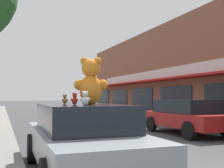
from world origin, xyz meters
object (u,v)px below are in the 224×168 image
Objects in this scene: parked_car_far_center at (186,115)px; teddy_bear_brown at (65,99)px; teddy_bear_white at (85,98)px; teddy_bear_cream at (94,96)px; teddy_bear_black at (88,97)px; plush_art_car at (83,137)px; teddy_bear_green at (86,99)px; teddy_bear_red at (75,99)px; teddy_bear_giant at (91,82)px.

teddy_bear_brown is at bearing -147.71° from parked_car_far_center.
teddy_bear_white is 1.44m from teddy_bear_cream.
plush_art_car is at bearing 28.13° from teddy_bear_black.
parked_car_far_center is at bearing -155.21° from teddy_bear_green.
parked_car_far_center is (6.13, 3.88, -0.75)m from teddy_bear_brown.
teddy_bear_red is at bearing -71.02° from teddy_bear_white.
teddy_bear_green is at bearing -103.20° from teddy_bear_brown.
teddy_bear_green is (0.24, 1.20, -0.38)m from teddy_bear_giant.
teddy_bear_cream reaches higher than teddy_bear_green.
parked_car_far_center is (5.40, 3.79, -0.82)m from teddy_bear_cream.
teddy_bear_cream reaches higher than teddy_bear_brown.
teddy_bear_white is at bearing 50.65° from teddy_bear_cream.
teddy_bear_black is 1.40× the size of teddy_bear_brown.
teddy_bear_giant is at bearing -103.86° from teddy_bear_white.
teddy_bear_brown is (-0.25, 0.63, 0.78)m from plush_art_car.
teddy_bear_white is at bearing 76.14° from teddy_bear_red.
parked_car_far_center is (5.49, 3.58, -0.79)m from teddy_bear_black.
teddy_bear_green is at bearing -92.55° from teddy_bear_white.
teddy_bear_red is at bearing -143.46° from parked_car_far_center.
teddy_bear_brown is 0.62m from teddy_bear_red.
teddy_bear_white is 1.79m from teddy_bear_green.
teddy_bear_black is at bearing 85.11° from teddy_bear_green.
teddy_bear_giant reaches higher than teddy_bear_cream.
plush_art_car is 21.56× the size of teddy_bear_green.
plush_art_car is 17.27× the size of teddy_bear_white.
teddy_bear_red is (-0.57, -0.91, -0.03)m from teddy_bear_black.
plush_art_car is 1.03m from teddy_bear_brown.
plush_art_car is 1.16m from teddy_bear_giant.
teddy_bear_giant is at bearing 71.84° from teddy_bear_green.
teddy_bear_giant is at bearing 52.81° from teddy_bear_cream.
teddy_bear_brown is (-0.13, 1.22, -0.02)m from teddy_bear_white.
teddy_bear_white is at bearing 134.76° from teddy_bear_brown.
teddy_bear_black is 1.43× the size of teddy_bear_green.
teddy_bear_cream reaches higher than plush_art_car.
plush_art_car is 1.42m from teddy_bear_green.
teddy_bear_white is at bearing 83.53° from teddy_bear_giant.
parked_car_far_center is (5.49, 3.38, -0.74)m from teddy_bear_green.
teddy_bear_black is 1.15× the size of teddy_bear_white.
teddy_bear_brown is at bearing -38.73° from teddy_bear_giant.
teddy_bear_black is at bearing -82.81° from teddy_bear_cream.
teddy_bear_red is at bearing 56.24° from teddy_bear_green.
parked_car_far_center is at bearing -159.44° from teddy_bear_cream.
plush_art_car is at bearing 41.72° from teddy_bear_cream.
teddy_bear_brown reaches higher than parked_car_far_center.
teddy_bear_cream is 0.96m from teddy_bear_red.
teddy_bear_giant reaches higher than parked_car_far_center.
teddy_bear_black is (0.40, 0.92, 0.82)m from plush_art_car.
teddy_bear_green is (0.64, 0.50, -0.00)m from teddy_bear_brown.
teddy_bear_cream is at bearing -151.69° from teddy_bear_red.
teddy_bear_giant reaches higher than teddy_bear_white.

